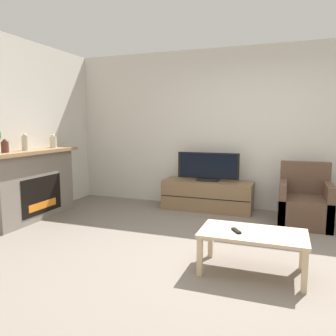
{
  "coord_description": "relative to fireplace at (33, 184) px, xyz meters",
  "views": [
    {
      "loc": [
        0.42,
        -3.32,
        1.44
      ],
      "look_at": [
        -1.06,
        0.78,
        0.85
      ],
      "focal_mm": 35.0,
      "sensor_mm": 36.0,
      "label": 1
    }
  ],
  "objects": [
    {
      "name": "ground_plane",
      "position": [
        3.15,
        -0.54,
        -0.54
      ],
      "size": [
        24.0,
        24.0,
        0.0
      ],
      "primitive_type": "plane",
      "color": "slate"
    },
    {
      "name": "tv",
      "position": [
        2.36,
        1.44,
        0.17
      ],
      "size": [
        1.03,
        0.18,
        0.48
      ],
      "color": "black",
      "rests_on": "tv_stand"
    },
    {
      "name": "mantel_vase_right",
      "position": [
        0.02,
        0.49,
        0.62
      ],
      "size": [
        0.11,
        0.11,
        0.22
      ],
      "color": "beige",
      "rests_on": "fireplace"
    },
    {
      "name": "remote",
      "position": [
        3.16,
        -0.79,
        -0.12
      ],
      "size": [
        0.11,
        0.15,
        0.02
      ],
      "rotation": [
        0.0,
        0.0,
        0.57
      ],
      "color": "black",
      "rests_on": "coffee_table"
    },
    {
      "name": "wall_back",
      "position": [
        3.15,
        1.77,
        0.81
      ],
      "size": [
        12.0,
        0.06,
        2.7
      ],
      "color": "beige",
      "rests_on": "ground"
    },
    {
      "name": "fireplace",
      "position": [
        0.0,
        0.0,
        0.0
      ],
      "size": [
        0.46,
        1.62,
        1.06
      ],
      "color": "slate",
      "rests_on": "ground"
    },
    {
      "name": "tv_stand",
      "position": [
        2.36,
        1.44,
        -0.29
      ],
      "size": [
        1.49,
        0.52,
        0.49
      ],
      "color": "brown",
      "rests_on": "ground"
    },
    {
      "name": "armchair",
      "position": [
        3.86,
        1.12,
        -0.25
      ],
      "size": [
        0.7,
        0.76,
        0.88
      ],
      "color": "brown",
      "rests_on": "ground"
    },
    {
      "name": "mantel_vase_left",
      "position": [
        0.02,
        -0.49,
        0.6
      ],
      "size": [
        0.1,
        0.1,
        0.18
      ],
      "color": "#512D23",
      "rests_on": "fireplace"
    },
    {
      "name": "coffee_table",
      "position": [
        3.31,
        -0.74,
        -0.18
      ],
      "size": [
        1.0,
        0.56,
        0.41
      ],
      "color": "#CCB289",
      "rests_on": "ground"
    },
    {
      "name": "mantel_vase_centre_left",
      "position": [
        0.02,
        -0.12,
        0.63
      ],
      "size": [
        0.09,
        0.09,
        0.25
      ],
      "color": "beige",
      "rests_on": "fireplace"
    }
  ]
}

